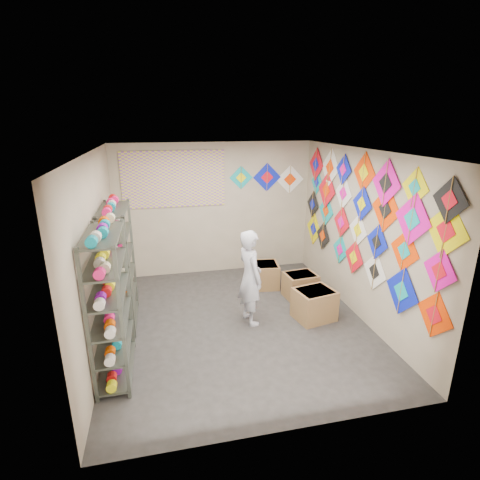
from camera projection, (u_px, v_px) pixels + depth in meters
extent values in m
plane|color=#2D2A27|center=(238.00, 323.00, 6.02)|extent=(4.50, 4.50, 0.00)
plane|color=tan|center=(215.00, 209.00, 7.69)|extent=(4.00, 0.00, 4.00)
plane|color=tan|center=(288.00, 317.00, 3.51)|extent=(4.00, 0.00, 4.00)
plane|color=tan|center=(97.00, 253.00, 5.19)|extent=(0.00, 4.50, 4.50)
plane|color=tan|center=(359.00, 235.00, 6.01)|extent=(0.00, 4.50, 4.50)
plane|color=gray|center=(238.00, 151.00, 5.18)|extent=(4.50, 4.50, 0.00)
cube|color=#4C5147|center=(110.00, 306.00, 4.57)|extent=(0.40, 1.10, 1.90)
cube|color=#4C5147|center=(119.00, 267.00, 5.78)|extent=(0.40, 1.10, 1.90)
cylinder|color=#FF196E|center=(105.00, 318.00, 4.09)|extent=(0.12, 0.10, 0.12)
cylinder|color=#EC4D00|center=(107.00, 310.00, 4.27)|extent=(0.12, 0.10, 0.12)
cylinder|color=#FFF315|center=(109.00, 302.00, 4.45)|extent=(0.12, 0.10, 0.12)
cylinder|color=silver|center=(110.00, 295.00, 4.63)|extent=(0.12, 0.10, 0.12)
cylinder|color=red|center=(112.00, 289.00, 4.81)|extent=(0.12, 0.10, 0.12)
cylinder|color=purple|center=(113.00, 283.00, 4.98)|extent=(0.12, 0.10, 0.12)
cylinder|color=beige|center=(116.00, 273.00, 5.30)|extent=(0.12, 0.10, 0.12)
cylinder|color=#0E92A7|center=(117.00, 268.00, 5.48)|extent=(0.12, 0.10, 0.12)
cylinder|color=#FF196E|center=(118.00, 263.00, 5.66)|extent=(0.12, 0.10, 0.12)
cylinder|color=#EC4D00|center=(119.00, 259.00, 5.84)|extent=(0.12, 0.10, 0.12)
cylinder|color=#FFF315|center=(120.00, 255.00, 6.01)|extent=(0.12, 0.10, 0.12)
cylinder|color=silver|center=(121.00, 251.00, 6.19)|extent=(0.12, 0.10, 0.12)
cube|color=#FF3A00|center=(434.00, 315.00, 4.43)|extent=(0.02, 0.60, 0.60)
cube|color=#0C1BC0|center=(402.00, 291.00, 4.98)|extent=(0.02, 0.68, 0.68)
cube|color=white|center=(375.00, 271.00, 5.62)|extent=(0.02, 0.60, 0.60)
cube|color=red|center=(354.00, 257.00, 6.17)|extent=(0.03, 0.57, 0.57)
cube|color=#0EA2A3|center=(340.00, 249.00, 6.66)|extent=(0.03, 0.53, 0.53)
cube|color=black|center=(323.00, 236.00, 7.29)|extent=(0.03, 0.56, 0.56)
cube|color=#F6E804|center=(314.00, 229.00, 7.76)|extent=(0.01, 0.68, 0.68)
cube|color=#E908A2|center=(440.00, 271.00, 4.27)|extent=(0.02, 0.54, 0.54)
cube|color=#FF3A00|center=(404.00, 251.00, 4.90)|extent=(0.02, 0.59, 0.59)
cube|color=#0C1BC0|center=(377.00, 242.00, 5.48)|extent=(0.02, 0.54, 0.54)
cube|color=white|center=(358.00, 230.00, 6.02)|extent=(0.01, 0.55, 0.55)
cube|color=red|center=(341.00, 222.00, 6.51)|extent=(0.01, 0.55, 0.55)
cube|color=#0EA2A3|center=(326.00, 210.00, 7.12)|extent=(0.02, 0.60, 0.60)
cube|color=black|center=(313.00, 204.00, 7.67)|extent=(0.02, 0.55, 0.55)
cube|color=#F6E804|center=(446.00, 230.00, 4.15)|extent=(0.03, 0.66, 0.66)
cube|color=#E908A2|center=(412.00, 219.00, 4.67)|extent=(0.03, 0.69, 0.69)
cube|color=#FF3A00|center=(386.00, 209.00, 5.24)|extent=(0.01, 0.68, 0.68)
cube|color=#0C1BC0|center=(362.00, 204.00, 5.81)|extent=(0.02, 0.56, 0.56)
cube|color=white|center=(343.00, 193.00, 6.41)|extent=(0.03, 0.58, 0.58)
cube|color=red|center=(327.00, 190.00, 7.00)|extent=(0.03, 0.70, 0.70)
cube|color=#0EA2A3|center=(317.00, 182.00, 7.45)|extent=(0.02, 0.51, 0.51)
cube|color=black|center=(450.00, 200.00, 4.05)|extent=(0.01, 0.54, 0.54)
cube|color=#F6E804|center=(415.00, 187.00, 4.61)|extent=(0.03, 0.51, 0.51)
cube|color=#E908A2|center=(386.00, 183.00, 5.17)|extent=(0.02, 0.67, 0.67)
cube|color=#FF3A00|center=(364.00, 172.00, 5.73)|extent=(0.01, 0.63, 0.63)
cube|color=#0C1BC0|center=(343.00, 169.00, 6.31)|extent=(0.03, 0.53, 0.53)
cube|color=white|center=(330.00, 167.00, 6.83)|extent=(0.04, 0.72, 0.72)
cube|color=red|center=(316.00, 164.00, 7.38)|extent=(0.02, 0.65, 0.65)
cube|color=#0EA2A3|center=(241.00, 178.00, 7.59)|extent=(0.48, 0.02, 0.48)
cube|color=#0C1BC0|center=(267.00, 177.00, 7.71)|extent=(0.59, 0.02, 0.59)
cube|color=white|center=(290.00, 179.00, 7.83)|extent=(0.60, 0.02, 0.60)
cube|color=purple|center=(174.00, 179.00, 7.31)|extent=(2.00, 0.01, 1.10)
imported|color=silver|center=(250.00, 277.00, 5.84)|extent=(0.72, 0.62, 1.54)
cube|color=olive|center=(314.00, 304.00, 6.08)|extent=(0.69, 0.62, 0.50)
cube|color=olive|center=(300.00, 285.00, 6.83)|extent=(0.60, 0.51, 0.45)
cube|color=olive|center=(265.00, 275.00, 7.28)|extent=(0.54, 0.59, 0.46)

